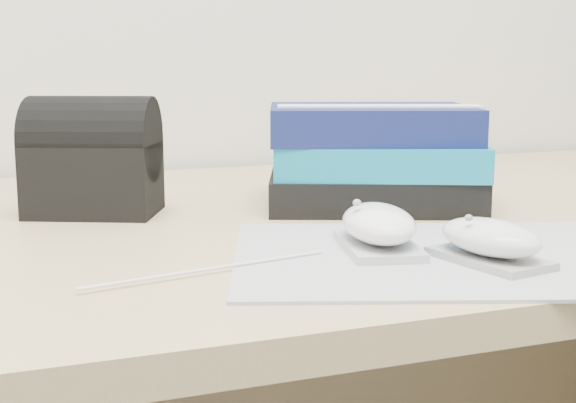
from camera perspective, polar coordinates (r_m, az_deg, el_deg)
name	(u,v)px	position (r m, az deg, el deg)	size (l,w,h in m)	color
desk	(281,381)	(1.06, -0.49, -12.62)	(1.60, 0.80, 0.73)	tan
mousepad	(435,256)	(0.73, 10.38, -3.82)	(0.36, 0.28, 0.00)	gray
mouse_rear	(378,227)	(0.73, 6.45, -1.83)	(0.09, 0.13, 0.05)	#B0B0B3
mouse_front	(490,241)	(0.70, 14.16, -2.74)	(0.08, 0.11, 0.04)	gray
usb_cable	(209,269)	(0.66, -5.61, -4.80)	(0.00, 0.00, 0.22)	white
book_stack	(373,156)	(0.97, 6.09, 3.21)	(0.30, 0.27, 0.12)	black
pouch	(93,157)	(0.93, -13.70, 3.07)	(0.17, 0.15, 0.13)	black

